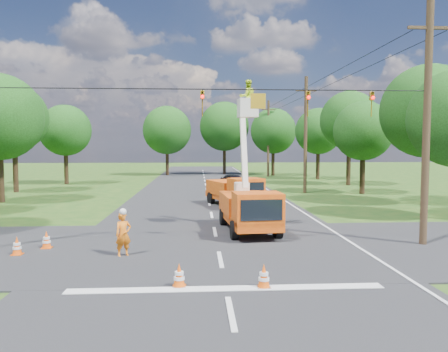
{
  "coord_description": "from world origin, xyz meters",
  "views": [
    {
      "loc": [
        -0.78,
        -15.28,
        4.1
      ],
      "look_at": [
        0.5,
        6.08,
        2.6
      ],
      "focal_mm": 35.0,
      "sensor_mm": 36.0,
      "label": 1
    }
  ],
  "objects": [
    {
      "name": "signal_span",
      "position": [
        2.23,
        1.99,
        5.88
      ],
      "size": [
        18.0,
        0.29,
        1.07
      ],
      "color": "black",
      "rests_on": "ground"
    },
    {
      "name": "tree_far_c",
      "position": [
        9.5,
        44.0,
        6.06
      ],
      "size": [
        6.2,
        6.2,
        9.18
      ],
      "color": "#382616",
      "rests_on": "ground"
    },
    {
      "name": "pole_right_far",
      "position": [
        8.5,
        42.0,
        5.11
      ],
      "size": [
        1.8,
        0.3,
        10.0
      ],
      "color": "#4C3823",
      "rests_on": "ground"
    },
    {
      "name": "bucket_truck",
      "position": [
        1.62,
        5.06,
        1.54
      ],
      "size": [
        2.58,
        5.71,
        7.21
      ],
      "rotation": [
        0.0,
        0.0,
        0.08
      ],
      "color": "orange",
      "rests_on": "ground"
    },
    {
      "name": "tree_right_d",
      "position": [
        14.8,
        29.0,
        6.68
      ],
      "size": [
        6.0,
        6.0,
        9.7
      ],
      "color": "#382616",
      "rests_on": "ground"
    },
    {
      "name": "pole_right_mid",
      "position": [
        8.5,
        22.0,
        5.11
      ],
      "size": [
        1.8,
        0.3,
        10.0
      ],
      "color": "#4C3823",
      "rests_on": "ground"
    },
    {
      "name": "traffic_cone_3",
      "position": [
        2.4,
        10.99,
        0.36
      ],
      "size": [
        0.38,
        0.38,
        0.71
      ],
      "color": "#F3560C",
      "rests_on": "ground"
    },
    {
      "name": "tree_right_c",
      "position": [
        13.2,
        21.0,
        5.31
      ],
      "size": [
        5.0,
        5.0,
        7.83
      ],
      "color": "#382616",
      "rests_on": "ground"
    },
    {
      "name": "road_main",
      "position": [
        0.0,
        20.0,
        0.0
      ],
      "size": [
        12.0,
        100.0,
        0.06
      ],
      "primitive_type": "cube",
      "color": "black",
      "rests_on": "ground"
    },
    {
      "name": "tree_right_e",
      "position": [
        13.8,
        37.0,
        5.81
      ],
      "size": [
        5.6,
        5.6,
        8.63
      ],
      "color": "#382616",
      "rests_on": "ground"
    },
    {
      "name": "distant_car",
      "position": [
        2.69,
        26.71,
        0.68
      ],
      "size": [
        2.85,
        4.29,
        1.36
      ],
      "primitive_type": "imported",
      "rotation": [
        0.0,
        0.0,
        0.34
      ],
      "color": "black",
      "rests_on": "ground"
    },
    {
      "name": "traffic_cone_4",
      "position": [
        -6.79,
        2.17,
        0.36
      ],
      "size": [
        0.38,
        0.38,
        0.71
      ],
      "color": "#F3560C",
      "rests_on": "ground"
    },
    {
      "name": "traffic_cone_5",
      "position": [
        -7.53,
        1.17,
        0.36
      ],
      "size": [
        0.38,
        0.38,
        0.71
      ],
      "color": "#F3560C",
      "rests_on": "ground"
    },
    {
      "name": "tree_far_b",
      "position": [
        3.0,
        47.0,
        6.81
      ],
      "size": [
        7.0,
        7.0,
        10.32
      ],
      "color": "#382616",
      "rests_on": "ground"
    },
    {
      "name": "tree_far_a",
      "position": [
        -5.0,
        45.0,
        6.19
      ],
      "size": [
        6.6,
        6.6,
        9.5
      ],
      "color": "#382616",
      "rests_on": "ground"
    },
    {
      "name": "tree_left_e",
      "position": [
        -16.8,
        24.0,
        6.49
      ],
      "size": [
        5.8,
        5.8,
        9.41
      ],
      "color": "#382616",
      "rests_on": "ground"
    },
    {
      "name": "pole_right_near",
      "position": [
        8.5,
        2.0,
        5.11
      ],
      "size": [
        1.8,
        0.3,
        10.0
      ],
      "color": "#4C3823",
      "rests_on": "ground"
    },
    {
      "name": "ground",
      "position": [
        0.0,
        20.0,
        0.0
      ],
      "size": [
        140.0,
        140.0,
        0.0
      ],
      "primitive_type": "plane",
      "color": "#1E4916",
      "rests_on": "ground"
    },
    {
      "name": "ground_worker",
      "position": [
        -3.54,
        0.79,
        0.82
      ],
      "size": [
        0.72,
        0.64,
        1.65
      ],
      "primitive_type": "imported",
      "rotation": [
        0.0,
        0.0,
        0.52
      ],
      "color": "orange",
      "rests_on": "ground"
    },
    {
      "name": "traffic_cone_2",
      "position": [
        2.19,
        6.9,
        0.36
      ],
      "size": [
        0.38,
        0.38,
        0.71
      ],
      "color": "#F3560C",
      "rests_on": "ground"
    },
    {
      "name": "traffic_cone_1",
      "position": [
        1.09,
        -3.14,
        0.36
      ],
      "size": [
        0.38,
        0.38,
        0.71
      ],
      "color": "#F3560C",
      "rests_on": "ground"
    },
    {
      "name": "stop_bar",
      "position": [
        0.0,
        -3.2,
        0.0
      ],
      "size": [
        9.0,
        0.45,
        0.02
      ],
      "primitive_type": "cube",
      "color": "silver",
      "rests_on": "ground"
    },
    {
      "name": "road_cross",
      "position": [
        0.0,
        2.0,
        0.0
      ],
      "size": [
        56.0,
        10.0,
        0.07
      ],
      "primitive_type": "cube",
      "color": "black",
      "rests_on": "ground"
    },
    {
      "name": "tree_left_f",
      "position": [
        -14.8,
        32.0,
        5.69
      ],
      "size": [
        5.4,
        5.4,
        8.4
      ],
      "color": "#382616",
      "rests_on": "ground"
    },
    {
      "name": "edge_line",
      "position": [
        5.6,
        20.0,
        0.0
      ],
      "size": [
        0.12,
        90.0,
        0.02
      ],
      "primitive_type": "cube",
      "color": "silver",
      "rests_on": "ground"
    },
    {
      "name": "traffic_cone_7",
      "position": [
        3.83,
        15.75,
        0.36
      ],
      "size": [
        0.38,
        0.38,
        0.71
      ],
      "color": "#F3560C",
      "rests_on": "ground"
    },
    {
      "name": "tree_right_b",
      "position": [
        15.0,
        14.0,
        6.43
      ],
      "size": [
        6.4,
        6.4,
        9.65
      ],
      "color": "#382616",
      "rests_on": "ground"
    },
    {
      "name": "traffic_cone_0",
      "position": [
        -1.34,
        -2.92,
        0.36
      ],
      "size": [
        0.38,
        0.38,
        0.71
      ],
      "color": "#F3560C",
      "rests_on": "ground"
    },
    {
      "name": "second_truck",
      "position": [
        1.66,
        13.61,
        1.06
      ],
      "size": [
        3.7,
        5.79,
        2.04
      ],
      "rotation": [
        0.0,
        0.0,
        0.34
      ],
      "color": "orange",
      "rests_on": "ground"
    }
  ]
}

